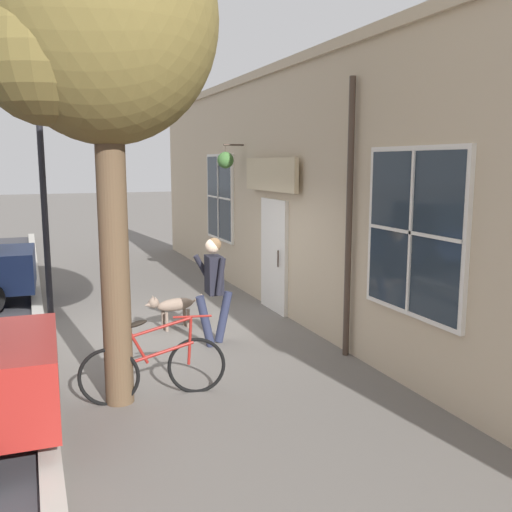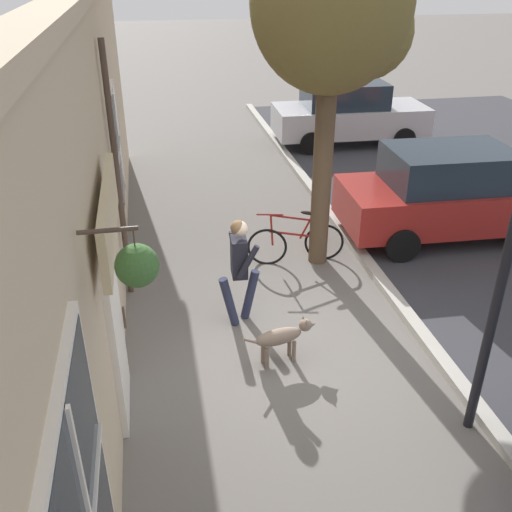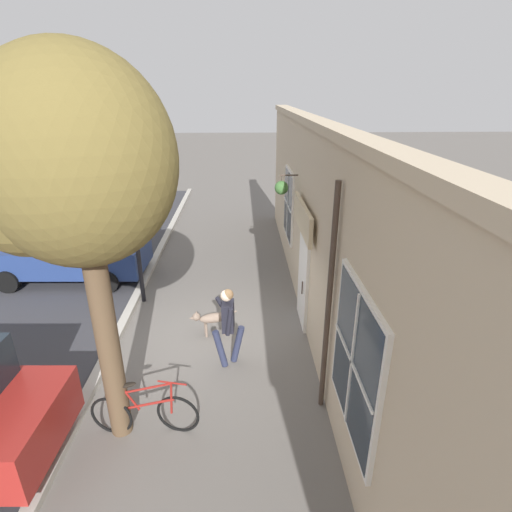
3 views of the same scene
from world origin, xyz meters
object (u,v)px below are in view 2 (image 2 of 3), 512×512
(pedestrian_walking, at_px, (239,263))
(parked_car_far_end, at_px, (348,113))
(dog_on_leash, at_px, (283,336))
(parked_car_mid_block, at_px, (452,193))
(leaning_bicycle, at_px, (296,242))
(street_tree_by_curb, at_px, (338,11))

(pedestrian_walking, height_order, parked_car_far_end, parked_car_far_end)
(dog_on_leash, bearing_deg, parked_car_mid_block, 38.43)
(pedestrian_walking, height_order, leaning_bicycle, pedestrian_walking)
(dog_on_leash, relative_size, parked_car_far_end, 0.24)
(street_tree_by_curb, relative_size, parked_car_mid_block, 1.29)
(street_tree_by_curb, xyz_separation_m, parked_car_far_end, (2.74, 6.76, -3.27))
(pedestrian_walking, relative_size, leaning_bicycle, 0.96)
(dog_on_leash, distance_m, leaning_bicycle, 2.85)
(street_tree_by_curb, distance_m, parked_car_mid_block, 4.25)
(leaning_bicycle, height_order, parked_car_far_end, parked_car_far_end)
(pedestrian_walking, distance_m, street_tree_by_curb, 3.98)
(parked_car_far_end, bearing_deg, street_tree_by_curb, -112.05)
(street_tree_by_curb, height_order, parked_car_far_end, street_tree_by_curb)
(pedestrian_walking, distance_m, parked_car_mid_block, 4.95)
(leaning_bicycle, xyz_separation_m, parked_car_far_end, (3.24, 6.73, 0.50))
(dog_on_leash, xyz_separation_m, parked_car_far_end, (4.12, 9.45, 0.48))
(street_tree_by_curb, height_order, parked_car_mid_block, street_tree_by_curb)
(pedestrian_walking, xyz_separation_m, leaning_bicycle, (1.28, 1.67, -0.61))
(pedestrian_walking, xyz_separation_m, parked_car_far_end, (4.52, 8.40, -0.11))
(parked_car_far_end, bearing_deg, pedestrian_walking, -118.28)
(street_tree_by_curb, distance_m, leaning_bicycle, 3.81)
(pedestrian_walking, distance_m, parked_car_far_end, 9.54)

